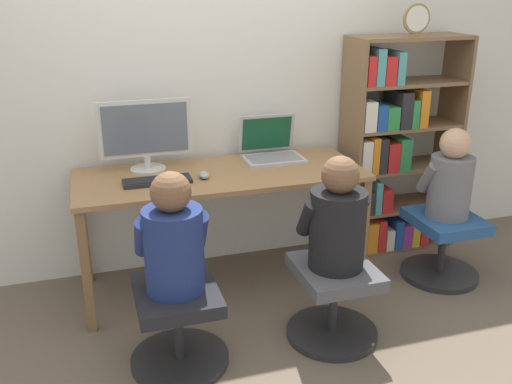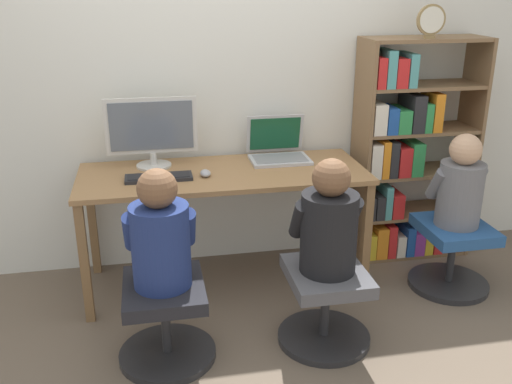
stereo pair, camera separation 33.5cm
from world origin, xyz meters
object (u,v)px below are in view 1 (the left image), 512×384
Objects in this scene: office_chair_left at (178,322)px; person_at_monitor at (173,240)px; office_chair_right at (334,298)px; desk_clock at (417,19)px; laptop at (271,150)px; desktop_monitor at (146,135)px; person_at_laptop at (337,220)px; bookshelf at (390,156)px; person_near_shelf at (451,179)px; keyboard at (157,181)px; office_chair_side at (443,243)px.

office_chair_left is 0.83× the size of person_at_monitor.
desk_clock is at bearing 43.65° from office_chair_right.
laptop is 1.22m from person_at_monitor.
office_chair_right is 2.46× the size of desk_clock.
office_chair_left is at bearing -90.00° from person_at_monitor.
desktop_monitor reaches higher than person_at_laptop.
office_chair_left is at bearing 179.42° from person_at_laptop.
desktop_monitor is 0.82m from laptop.
bookshelf is 0.52m from person_near_shelf.
keyboard is at bearing -171.47° from bookshelf.
person_at_laptop is (0.00, 0.00, 0.46)m from office_chair_right.
office_chair_side is at bearing -90.00° from person_near_shelf.
office_chair_left is 2.37m from desk_clock.
desk_clock is 0.36× the size of person_near_shelf.
bookshelf is (0.88, -0.01, -0.12)m from laptop.
bookshelf reaches higher than person_at_monitor.
desk_clock is (1.73, 0.82, 0.93)m from person_at_monitor.
keyboard is at bearing -174.35° from desk_clock.
office_chair_side is (1.82, -0.51, -0.75)m from desktop_monitor.
bookshelf is 7.37× the size of desk_clock.
laptop is 1.84× the size of desk_clock.
office_chair_side is at bearing 22.92° from person_at_laptop.
office_chair_right is 1.32m from bookshelf.
office_chair_side is at bearing -15.70° from desktop_monitor.
desktop_monitor is 2.03m from office_chair_side.
laptop reaches higher than office_chair_side.
office_chair_left is at bearing -91.69° from keyboard.
person_at_monitor is (0.00, 0.00, 0.46)m from office_chair_left.
person_at_monitor is at bearing -167.59° from person_near_shelf.
office_chair_left is 1.96m from bookshelf.
person_at_laptop is 1.14m from office_chair_side.
office_chair_right is 1.84m from desk_clock.
person_at_monitor reaches higher than office_chair_left.
person_at_laptop reaches higher than laptop.
desk_clock is (0.93, -0.09, 0.81)m from laptop.
office_chair_left is (-0.02, -0.66, -0.53)m from keyboard.
keyboard is 1.90× the size of desk_clock.
keyboard is at bearing 141.18° from person_at_laptop.
keyboard is 1.92m from desk_clock.
person_at_laptop is (0.83, -0.67, -0.08)m from keyboard.
bookshelf is at bearing 47.95° from person_at_laptop.
desktop_monitor reaches higher than keyboard.
keyboard is (-0.78, -0.26, -0.04)m from laptop.
bookshelf is at bearing 28.44° from office_chair_left.
keyboard is at bearing 88.30° from person_at_monitor.
office_chair_side is at bearing 23.13° from office_chair_right.
office_chair_side is (0.97, 0.41, 0.00)m from office_chair_right.
keyboard is at bearing 171.91° from person_near_shelf.
desktop_monitor is at bearing 94.90° from keyboard.
person_at_laptop is 0.40× the size of bookshelf.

